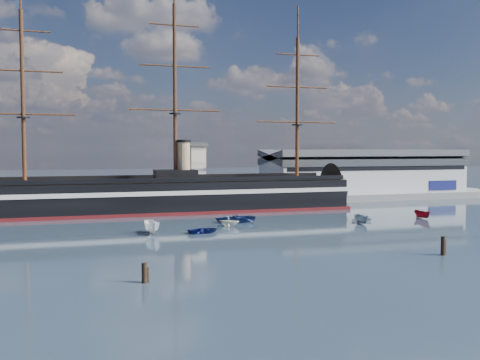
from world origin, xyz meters
name	(u,v)px	position (x,y,z in m)	size (l,w,h in m)	color
ground	(219,222)	(0.00, 40.00, 0.00)	(600.00, 600.00, 0.00)	#213040
quay	(219,203)	(10.00, 76.00, 0.00)	(180.00, 18.00, 2.00)	slate
warehouse	(363,172)	(58.00, 80.00, 7.98)	(63.00, 21.00, 11.60)	#B7BABC
quay_tower	(197,169)	(3.00, 73.00, 9.75)	(5.00, 5.00, 15.00)	silver
warship	(160,196)	(-9.14, 60.00, 4.04)	(112.99, 17.50, 53.94)	black
motorboat_a	(152,234)	(-15.83, 28.02, 0.00)	(7.45, 2.73, 2.98)	white
motorboat_b	(203,233)	(-6.84, 26.02, 0.00)	(3.50, 1.40, 1.63)	navy
motorboat_c	(362,224)	(27.04, 28.10, 0.00)	(5.83, 2.14, 2.33)	slate
motorboat_d	(229,226)	(0.06, 32.71, 0.00)	(6.47, 2.80, 2.37)	silver
motorboat_e	(362,221)	(29.17, 31.51, 0.00)	(2.61, 1.04, 1.22)	silver
motorboat_f	(422,218)	(44.12, 31.32, 0.00)	(5.63, 2.06, 2.25)	maroon
motorboat_g	(235,222)	(2.78, 37.86, 0.00)	(5.34, 2.14, 2.49)	navy
piling_near_left	(144,283)	(-21.84, -7.06, 0.00)	(0.64, 0.64, 3.04)	black
piling_near_right	(443,255)	(21.26, -4.20, 0.00)	(0.64, 0.64, 3.48)	black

